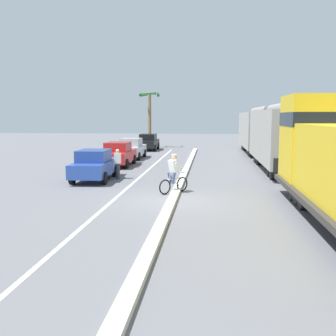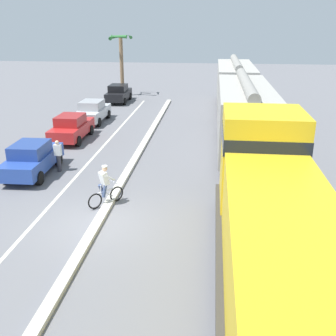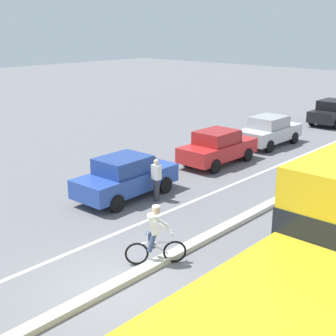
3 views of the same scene
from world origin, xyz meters
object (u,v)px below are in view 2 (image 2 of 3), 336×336
Objects in this scene: cyclist at (105,187)px; parked_car_silver at (93,111)px; palm_tree_near at (121,52)px; parked_car_black at (119,93)px; locomotive at (272,222)px; hopper_car_middle at (235,85)px; parked_car_red at (72,127)px; hopper_car_lead at (244,116)px; parked_car_blue at (32,158)px; pedestrian_by_cars at (58,155)px.

parked_car_silver is at bearing 108.65° from cyclist.
palm_tree_near is (-4.91, 24.86, 3.46)m from cyclist.
parked_car_black is at bearing 101.81° from cyclist.
locomotive is 2.76× the size of parked_car_silver.
locomotive is at bearing -90.00° from hopper_car_middle.
parked_car_red is at bearing -134.94° from hopper_car_middle.
parked_car_blue is at bearing -154.40° from hopper_car_lead.
parked_car_silver and pedestrian_by_cars have the same top height.
hopper_car_middle is 12.24m from parked_car_silver.
locomotive is 6.77× the size of cyclist.
parked_car_black is (-10.53, 25.68, -0.98)m from locomotive.
parked_car_silver is (-0.05, 4.74, 0.00)m from parked_car_red.
hopper_car_middle is 2.49× the size of parked_car_blue.
parked_car_black is at bearing 89.04° from parked_car_silver.
hopper_car_middle is at bearing 57.77° from parked_car_blue.
pedestrian_by_cars is at bearing -120.13° from hopper_car_middle.
hopper_car_middle is at bearing 45.06° from parked_car_red.
locomotive is 12.11m from pedestrian_by_cars.
palm_tree_near is at bearing 91.18° from parked_car_blue.
cyclist is 0.28× the size of palm_tree_near.
parked_car_red is at bearing 174.76° from hopper_car_lead.
hopper_car_lead is 10.46m from pedestrian_by_cars.
pedestrian_by_cars is at bearing -85.77° from palm_tree_near.
parked_car_blue and pedestrian_by_cars have the same top height.
parked_car_blue and parked_car_red have the same top height.
palm_tree_near is (-10.93, 28.98, 2.48)m from locomotive.
parked_car_blue is 1.24m from pedestrian_by_cars.
parked_car_blue is 1.01× the size of parked_car_silver.
hopper_car_lead is 1.75× the size of palm_tree_near.
locomotive reaches higher than pedestrian_by_cars.
hopper_car_lead is 11.69m from parked_car_blue.
hopper_car_lead is at bearing -5.24° from parked_car_red.
hopper_car_middle is 12.31m from palm_tree_near.
hopper_car_middle is 1.75× the size of palm_tree_near.
cyclist reaches higher than parked_car_black.
palm_tree_near is at bearing 154.45° from hopper_car_middle.
locomotive is 7.17× the size of pedestrian_by_cars.
pedestrian_by_cars is (1.58, -21.34, -3.43)m from palm_tree_near.
hopper_car_lead is 2.52× the size of parked_car_black.
hopper_car_lead is 12.16m from parked_car_silver.
parked_car_blue is 1.01× the size of parked_car_red.
hopper_car_middle is 6.54× the size of pedestrian_by_cars.
palm_tree_near reaches higher than locomotive.
hopper_car_lead is 10.73m from parked_car_red.
locomotive is at bearing -59.18° from parked_car_silver.
hopper_car_lead is at bearing -52.10° from parked_car_black.
hopper_car_lead is 2.52× the size of parked_car_red.
parked_car_red is 16.23m from palm_tree_near.
parked_car_red is at bearing 116.98° from cyclist.
cyclist is at bearing -46.56° from pedestrian_by_cars.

